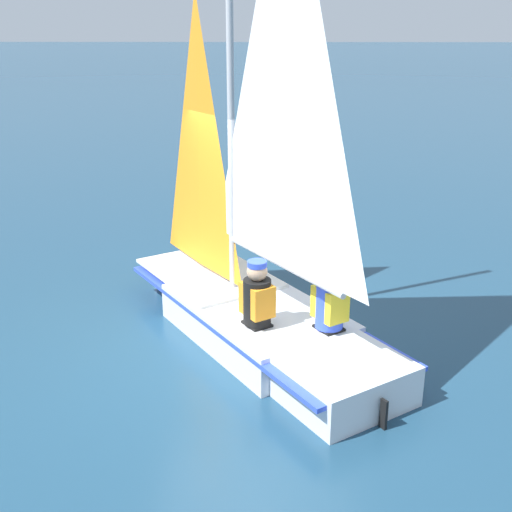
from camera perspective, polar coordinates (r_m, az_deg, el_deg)
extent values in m
plane|color=navy|center=(7.67, 0.00, -7.24)|extent=(260.00, 260.00, 0.00)
cube|color=silver|center=(7.57, 0.00, -5.80)|extent=(2.40, 2.65, 0.43)
cube|color=silver|center=(8.87, -5.67, -1.94)|extent=(1.15, 1.21, 0.43)
cube|color=silver|center=(6.43, 7.97, -11.03)|extent=(1.48, 1.43, 0.43)
cube|color=blue|center=(7.51, 0.00, -4.86)|extent=(3.42, 4.13, 0.05)
cube|color=silver|center=(8.38, -4.23, -1.48)|extent=(2.08, 2.24, 0.04)
cylinder|color=#B7B7BC|center=(7.29, -2.29, 15.08)|extent=(0.08, 0.08, 4.92)
cylinder|color=#B7B7BC|center=(6.84, 2.28, -0.69)|extent=(1.21, 1.73, 0.07)
pyramid|color=white|center=(6.41, 2.55, 16.99)|extent=(1.14, 1.64, 4.10)
pyramid|color=orange|center=(8.05, -5.09, 10.67)|extent=(0.83, 1.19, 3.38)
cube|color=black|center=(6.14, 11.27, -13.62)|extent=(0.07, 0.08, 0.30)
cube|color=black|center=(7.09, 0.09, -7.57)|extent=(0.36, 0.37, 0.45)
cylinder|color=black|center=(6.88, 0.10, -4.06)|extent=(0.42, 0.42, 0.50)
cube|color=orange|center=(6.87, 0.10, -3.87)|extent=(0.41, 0.43, 0.35)
sphere|color=tan|center=(6.74, 0.10, -1.35)|extent=(0.22, 0.22, 0.22)
cylinder|color=blue|center=(6.71, 0.10, -0.70)|extent=(0.29, 0.29, 0.06)
cube|color=black|center=(7.04, 6.42, -7.90)|extent=(0.36, 0.37, 0.45)
cylinder|color=blue|center=(6.83, 6.58, -4.38)|extent=(0.42, 0.42, 0.50)
cube|color=yellow|center=(6.82, 6.58, -4.19)|extent=(0.41, 0.43, 0.35)
sphere|color=tan|center=(6.70, 6.69, -1.66)|extent=(0.22, 0.22, 0.22)
cylinder|color=blue|center=(6.67, 6.72, -1.00)|extent=(0.29, 0.29, 0.06)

